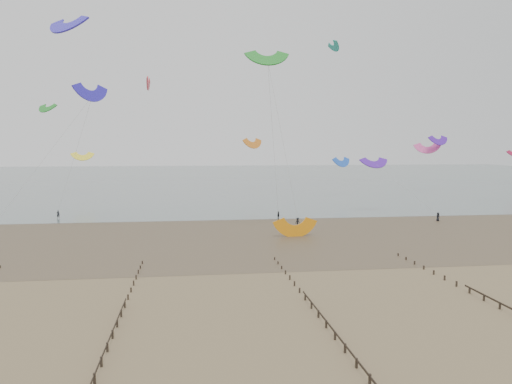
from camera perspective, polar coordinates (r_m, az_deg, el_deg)
ground at (r=57.75m, az=0.22°, el=-10.53°), size 500.00×500.00×0.00m
sea_and_shore at (r=90.89m, az=-5.32°, el=-4.71°), size 500.00×665.00×0.03m
groynes at (r=40.78m, az=9.91°, el=-16.76°), size 72.16×50.16×1.00m
kitesurfers at (r=115.76m, az=16.00°, el=-2.30°), size 115.64×23.05×1.86m
grounded_kite at (r=87.50m, az=4.50°, el=-5.10°), size 6.98×5.66×3.61m
kites_airborne at (r=144.86m, az=-6.03°, el=8.48°), size 251.41×110.27×38.41m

